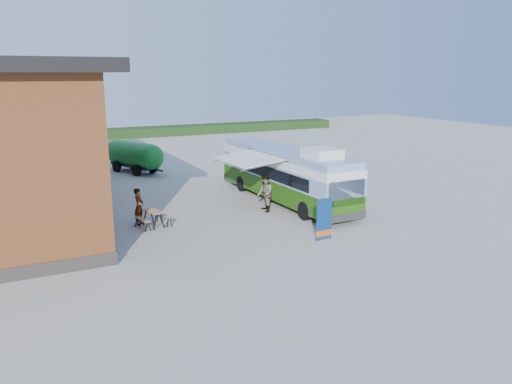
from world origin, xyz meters
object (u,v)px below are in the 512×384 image
person_a (139,206)px  slurry_tanker (134,155)px  person_b (265,193)px  bus (285,172)px  banner (324,223)px  picnic_table (153,215)px

person_a → slurry_tanker: slurry_tanker is taller
person_b → bus: bearing=138.0°
person_b → banner: bearing=14.5°
slurry_tanker → person_a: bearing=-125.3°
picnic_table → person_b: (5.85, 0.03, 0.39)m
person_a → person_b: (6.34, -0.62, 0.10)m
banner → person_a: bearing=137.0°
picnic_table → slurry_tanker: (2.20, 13.46, 0.70)m
person_b → slurry_tanker: (-3.65, 13.43, 0.31)m
bus → person_b: (-1.99, -1.44, -0.66)m
bus → banner: bearing=-106.9°
bus → slurry_tanker: bearing=113.4°
person_b → picnic_table: bearing=-77.5°
person_a → person_b: bearing=-64.0°
picnic_table → slurry_tanker: slurry_tanker is taller
bus → person_a: size_ratio=6.40×
picnic_table → person_b: size_ratio=0.82×
person_a → bus: bearing=-52.8°
banner → picnic_table: banner is taller
slurry_tanker → picnic_table: bearing=-122.7°
person_a → person_b: person_b is taller
banner → slurry_tanker: bearing=100.0°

